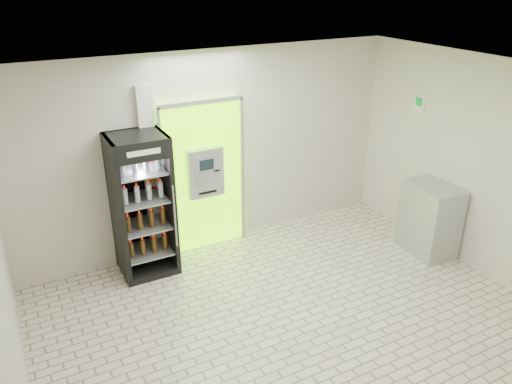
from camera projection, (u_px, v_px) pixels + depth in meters
ground at (298, 328)px, 6.09m from camera, size 6.00×6.00×0.00m
room_shell at (304, 190)px, 5.33m from camera, size 6.00×6.00×6.00m
atm_assembly at (203, 176)px, 7.46m from camera, size 1.30×0.24×2.33m
pillar at (151, 176)px, 7.10m from camera, size 0.22×0.11×2.60m
beverage_cooler at (143, 208)px, 6.90m from camera, size 0.77×0.73×2.04m
steel_cabinet at (429, 219)px, 7.53m from camera, size 0.62×0.87×1.10m
exit_sign at (419, 103)px, 7.62m from camera, size 0.02×0.22×0.26m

